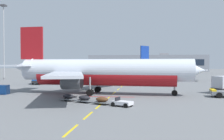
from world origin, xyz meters
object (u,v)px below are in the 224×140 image
ground_power_truck (79,78)px  baggage_train (93,99)px  airliner_foreground (102,72)px  apron_light_mast_near (4,33)px  airliner_mid_left (166,69)px  uld_cargo_container (3,90)px  fuel_service_truck (40,78)px

ground_power_truck → baggage_train: bearing=-71.2°
airliner_foreground → apron_light_mast_near: size_ratio=1.39×
baggage_train → apron_light_mast_near: bearing=131.2°
airliner_mid_left → uld_cargo_container: (-31.34, -46.98, -2.69)m
airliner_foreground → uld_cargo_container: size_ratio=19.95×
fuel_service_truck → baggage_train: (21.10, -30.54, -1.11)m
airliner_mid_left → uld_cargo_container: bearing=-123.7°
airliner_foreground → baggage_train: 11.00m
uld_cargo_container → apron_light_mast_near: (-22.95, 38.68, 14.80)m
airliner_mid_left → fuel_service_truck: 42.34m
baggage_train → uld_cargo_container: (-17.89, 7.96, 0.27)m
fuel_service_truck → uld_cargo_container: fuel_service_truck is taller
airliner_mid_left → uld_cargo_container: size_ratio=15.92×
airliner_foreground → apron_light_mast_near: 55.30m
ground_power_truck → uld_cargo_container: bearing=-108.7°
airliner_mid_left → apron_light_mast_near: size_ratio=1.11×
airliner_foreground → ground_power_truck: bearing=115.8°
fuel_service_truck → ground_power_truck: 10.79m
fuel_service_truck → apron_light_mast_near: apron_light_mast_near is taller
fuel_service_truck → ground_power_truck: size_ratio=0.99×
airliner_mid_left → airliner_foreground: bearing=-107.6°
airliner_foreground → uld_cargo_container: 17.65m
apron_light_mast_near → airliner_foreground: bearing=-42.1°
airliner_foreground → apron_light_mast_near: bearing=137.9°
ground_power_truck → airliner_mid_left: bearing=46.0°
airliner_foreground → airliner_mid_left: (14.14, 44.51, -0.46)m
ground_power_truck → apron_light_mast_near: 37.32m
fuel_service_truck → baggage_train: fuel_service_truck is taller
airliner_mid_left → apron_light_mast_near: bearing=-171.3°
airliner_foreground → fuel_service_truck: 28.74m
baggage_train → apron_light_mast_near: 63.79m
baggage_train → uld_cargo_container: uld_cargo_container is taller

